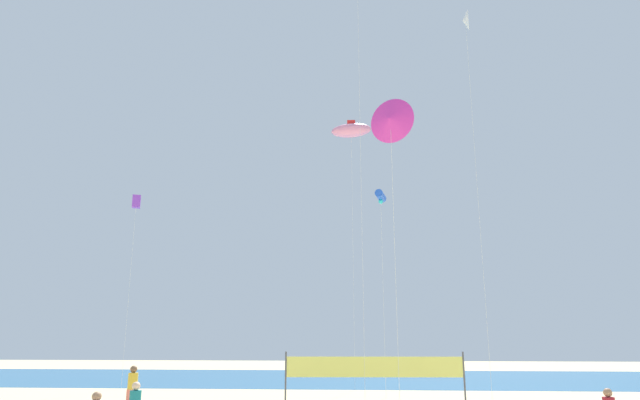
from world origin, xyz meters
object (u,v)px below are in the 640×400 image
at_px(kite_white_delta, 466,21).
at_px(kite_pink_inflatable, 351,131).
at_px(kite_green_diamond, 358,9).
at_px(beachgoer_mustard_shirt, 132,386).
at_px(kite_violet_box, 136,202).
at_px(volleyball_net, 374,369).
at_px(kite_magenta_delta, 390,120).
at_px(kite_blue_tube, 381,197).

height_order(kite_white_delta, kite_pink_inflatable, kite_white_delta).
bearing_deg(kite_white_delta, kite_green_diamond, -164.78).
relative_size(beachgoer_mustard_shirt, kite_violet_box, 0.15).
relative_size(volleyball_net, kite_violet_box, 0.67).
height_order(beachgoer_mustard_shirt, kite_pink_inflatable, kite_pink_inflatable).
bearing_deg(kite_magenta_delta, kite_white_delta, 59.24).
bearing_deg(kite_blue_tube, volleyball_net, -98.86).
bearing_deg(kite_magenta_delta, kite_green_diamond, 99.87).
bearing_deg(beachgoer_mustard_shirt, volleyball_net, 131.19).
xyz_separation_m(kite_green_diamond, kite_violet_box, (-14.81, 8.59, -8.14)).
xyz_separation_m(kite_violet_box, kite_white_delta, (20.65, -7.00, 8.10)).
bearing_deg(kite_magenta_delta, volleyball_net, 95.69).
relative_size(beachgoer_mustard_shirt, kite_blue_tube, 0.17).
bearing_deg(kite_violet_box, volleyball_net, -28.27).
height_order(kite_blue_tube, kite_violet_box, kite_violet_box).
height_order(kite_blue_tube, kite_magenta_delta, kite_magenta_delta).
bearing_deg(kite_green_diamond, kite_blue_tube, 76.67).
relative_size(volleyball_net, kite_pink_inflatable, 0.47).
xyz_separation_m(kite_violet_box, kite_pink_inflatable, (14.23, 0.51, 4.83)).
distance_m(kite_blue_tube, kite_white_delta, 10.64).
bearing_deg(kite_magenta_delta, kite_blue_tube, 90.09).
bearing_deg(kite_pink_inflatable, kite_magenta_delta, -83.78).
bearing_deg(beachgoer_mustard_shirt, kite_white_delta, 132.68).
height_order(kite_violet_box, kite_white_delta, kite_white_delta).
height_order(kite_green_diamond, kite_violet_box, kite_green_diamond).
bearing_deg(beachgoer_mustard_shirt, kite_violet_box, -121.34).
height_order(kite_blue_tube, kite_pink_inflatable, kite_pink_inflatable).
height_order(volleyball_net, kite_violet_box, kite_violet_box).
xyz_separation_m(kite_violet_box, kite_magenta_delta, (15.91, -14.96, -0.72)).
height_order(kite_violet_box, kite_magenta_delta, kite_violet_box).
height_order(beachgoer_mustard_shirt, kite_white_delta, kite_white_delta).
relative_size(volleyball_net, kite_green_diamond, 0.37).
relative_size(kite_blue_tube, kite_white_delta, 0.54).
bearing_deg(volleyball_net, kite_white_delta, 12.46).
distance_m(volleyball_net, kite_violet_box, 20.01).
distance_m(beachgoer_mustard_shirt, kite_violet_box, 15.17).
relative_size(beachgoer_mustard_shirt, kite_magenta_delta, 0.15).
height_order(kite_green_diamond, kite_blue_tube, kite_green_diamond).
distance_m(beachgoer_mustard_shirt, kite_magenta_delta, 15.95).
xyz_separation_m(kite_magenta_delta, kite_pink_inflatable, (-1.68, 15.47, 5.55)).
bearing_deg(kite_violet_box, kite_magenta_delta, -43.23).
relative_size(beachgoer_mustard_shirt, kite_green_diamond, 0.08).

